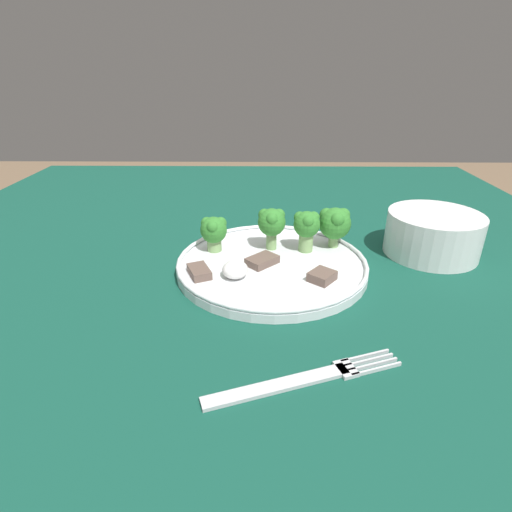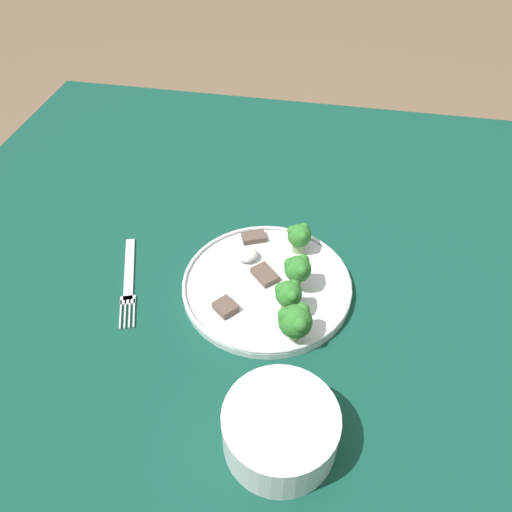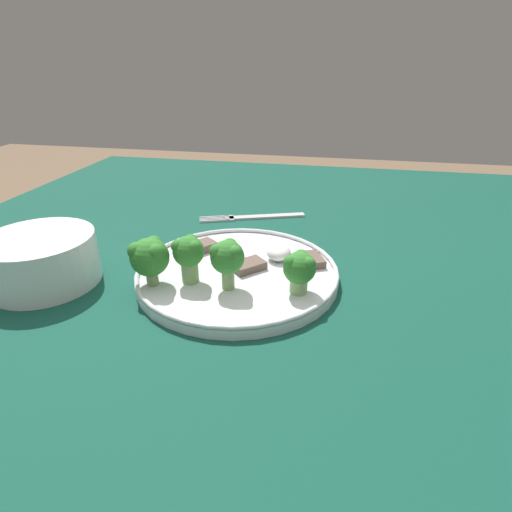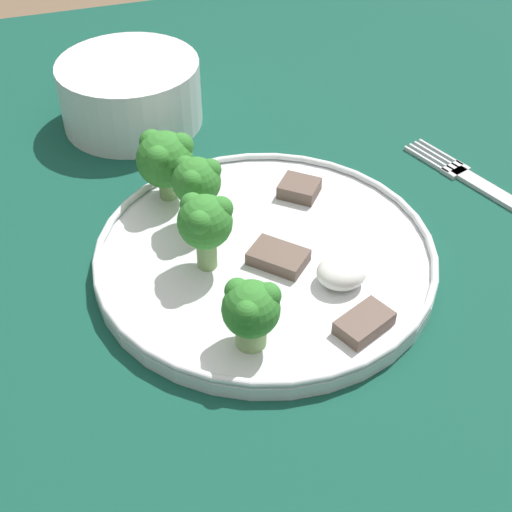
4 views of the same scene
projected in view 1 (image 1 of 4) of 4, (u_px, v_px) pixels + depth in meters
table at (245, 315)px, 0.61m from camera, size 1.30×1.19×0.72m
dinner_plate at (272, 264)px, 0.57m from camera, size 0.27×0.27×0.02m
fork at (304, 379)px, 0.37m from camera, size 0.08×0.19×0.00m
cream_bowl at (433, 235)px, 0.61m from camera, size 0.14×0.14×0.07m
broccoli_floret_near_rim_left at (272, 222)px, 0.59m from camera, size 0.04×0.04×0.06m
broccoli_floret_center_left at (307, 226)px, 0.59m from camera, size 0.04×0.04×0.06m
broccoli_floret_back_left at (335, 223)px, 0.60m from camera, size 0.05×0.05×0.06m
broccoli_floret_front_left at (214, 230)px, 0.59m from camera, size 0.04×0.04×0.05m
meat_slice_front_slice at (322, 276)px, 0.52m from camera, size 0.04×0.04×0.01m
meat_slice_middle_slice at (262, 261)px, 0.56m from camera, size 0.05×0.05×0.01m
meat_slice_rear_slice at (199, 272)px, 0.53m from camera, size 0.05×0.04×0.01m
sauce_dollop at (235, 269)px, 0.53m from camera, size 0.04×0.03×0.02m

